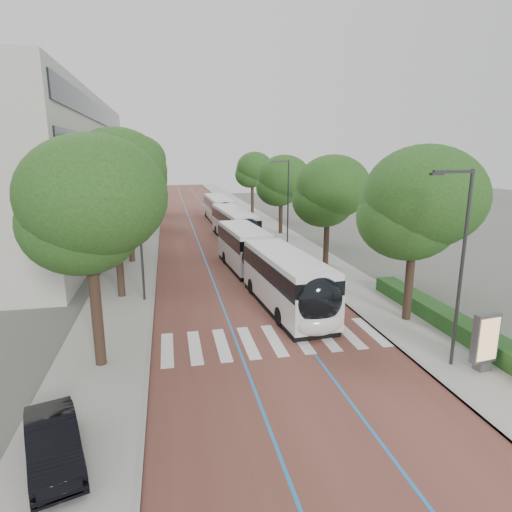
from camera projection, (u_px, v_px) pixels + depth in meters
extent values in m
plane|color=#51544C|center=(275.00, 350.00, 19.38)|extent=(160.00, 160.00, 0.00)
cube|color=brown|center=(202.00, 220.00, 57.48)|extent=(11.00, 140.00, 0.02)
cube|color=#989590|center=(145.00, 222.00, 55.98)|extent=(4.00, 140.00, 0.12)
cube|color=#989590|center=(257.00, 218.00, 58.95)|extent=(4.00, 140.00, 0.12)
cube|color=gray|center=(160.00, 221.00, 56.36)|extent=(0.20, 140.00, 0.14)
cube|color=gray|center=(243.00, 219.00, 58.57)|extent=(0.20, 140.00, 0.14)
cube|color=silver|center=(167.00, 349.00, 19.38)|extent=(0.55, 3.60, 0.01)
cube|color=silver|center=(195.00, 347.00, 19.63)|extent=(0.55, 3.60, 0.01)
cube|color=silver|center=(222.00, 345.00, 19.87)|extent=(0.55, 3.60, 0.01)
cube|color=silver|center=(248.00, 342.00, 20.12)|extent=(0.55, 3.60, 0.01)
cube|color=silver|center=(274.00, 340.00, 20.37)|extent=(0.55, 3.60, 0.01)
cube|color=silver|center=(299.00, 338.00, 20.62)|extent=(0.55, 3.60, 0.01)
cube|color=silver|center=(324.00, 336.00, 20.86)|extent=(0.55, 3.60, 0.01)
cube|color=silver|center=(348.00, 333.00, 21.11)|extent=(0.55, 3.60, 0.01)
cube|color=silver|center=(371.00, 331.00, 21.36)|extent=(0.55, 3.60, 0.01)
cube|color=#2370B3|center=(190.00, 220.00, 57.16)|extent=(0.12, 126.00, 0.01)
cube|color=#2370B3|center=(214.00, 220.00, 57.79)|extent=(0.12, 126.00, 0.01)
cube|color=#ABA79E|center=(5.00, 172.00, 40.57)|extent=(18.00, 40.00, 14.00)
cube|color=black|center=(108.00, 212.00, 43.29)|extent=(0.12, 38.00, 1.60)
cube|color=black|center=(105.00, 180.00, 42.55)|extent=(0.12, 38.00, 1.60)
cube|color=black|center=(102.00, 146.00, 41.81)|extent=(0.12, 38.00, 1.60)
cube|color=black|center=(100.00, 114.00, 41.11)|extent=(0.12, 38.00, 1.60)
cube|color=#17441A|center=(454.00, 324.00, 21.06)|extent=(1.20, 14.00, 0.80)
cylinder|color=#2F2F31|center=(461.00, 272.00, 16.91)|extent=(0.14, 0.14, 8.00)
cube|color=#2F2F31|center=(454.00, 172.00, 15.85)|extent=(1.70, 0.12, 0.12)
cube|color=#2F2F31|center=(437.00, 174.00, 15.73)|extent=(0.50, 0.20, 0.10)
cylinder|color=#2F2F31|center=(288.00, 203.00, 40.73)|extent=(0.14, 0.14, 8.00)
cube|color=#2F2F31|center=(280.00, 161.00, 39.66)|extent=(1.70, 0.12, 0.12)
cube|color=#2F2F31|center=(273.00, 162.00, 39.54)|extent=(0.50, 0.20, 0.10)
cylinder|color=#2F2F31|center=(140.00, 234.00, 24.84)|extent=(0.14, 0.14, 8.00)
cylinder|color=black|center=(97.00, 314.00, 17.36)|extent=(0.44, 0.44, 4.61)
ellipsoid|color=#1F4416|center=(88.00, 212.00, 16.39)|extent=(5.54, 5.54, 4.71)
cylinder|color=black|center=(119.00, 258.00, 25.88)|extent=(0.44, 0.44, 5.10)
ellipsoid|color=#1F4416|center=(113.00, 180.00, 24.80)|extent=(5.60, 5.60, 4.76)
cylinder|color=black|center=(131.00, 236.00, 34.54)|extent=(0.44, 0.44, 4.39)
ellipsoid|color=#1F4416|center=(127.00, 186.00, 33.61)|extent=(5.65, 5.65, 4.81)
cylinder|color=black|center=(138.00, 214.00, 43.94)|extent=(0.44, 0.44, 5.39)
ellipsoid|color=#1F4416|center=(135.00, 165.00, 42.81)|extent=(5.61, 5.61, 4.77)
cylinder|color=black|center=(144.00, 206.00, 55.50)|extent=(0.44, 0.44, 4.27)
ellipsoid|color=#1F4416|center=(142.00, 175.00, 54.60)|extent=(5.87, 5.87, 4.99)
cylinder|color=black|center=(148.00, 193.00, 69.69)|extent=(0.44, 0.44, 5.15)
ellipsoid|color=#1F4416|center=(146.00, 163.00, 68.60)|extent=(5.74, 5.74, 4.88)
cylinder|color=black|center=(409.00, 282.00, 22.31)|extent=(0.44, 0.44, 4.27)
ellipsoid|color=#1F4416|center=(415.00, 208.00, 21.42)|extent=(6.00, 6.00, 5.10)
cylinder|color=black|center=(326.00, 241.00, 33.77)|extent=(0.44, 0.44, 4.00)
ellipsoid|color=#1F4416|center=(328.00, 194.00, 32.93)|extent=(5.70, 5.70, 4.85)
cylinder|color=black|center=(281.00, 216.00, 47.11)|extent=(0.44, 0.44, 3.99)
ellipsoid|color=#1F4416|center=(281.00, 183.00, 46.27)|extent=(5.66, 5.66, 4.81)
cylinder|color=black|center=(252.00, 200.00, 62.30)|extent=(0.44, 0.44, 4.44)
ellipsoid|color=#1F4416|center=(252.00, 171.00, 61.36)|extent=(5.12, 5.12, 4.35)
cylinder|color=black|center=(260.00, 258.00, 28.98)|extent=(2.36, 1.08, 2.30)
cube|color=silver|center=(286.00, 288.00, 24.31)|extent=(3.22, 9.53, 1.82)
cube|color=black|center=(286.00, 268.00, 24.04)|extent=(3.25, 9.34, 0.97)
cube|color=white|center=(286.00, 257.00, 23.89)|extent=(3.16, 9.34, 0.31)
cube|color=black|center=(285.00, 306.00, 24.56)|extent=(3.14, 9.15, 0.35)
cube|color=silver|center=(244.00, 252.00, 33.13)|extent=(3.10, 7.91, 1.82)
cube|color=black|center=(244.00, 238.00, 32.87)|extent=(3.12, 7.76, 0.97)
cube|color=white|center=(244.00, 229.00, 32.72)|extent=(3.03, 7.75, 0.31)
cube|color=black|center=(244.00, 266.00, 33.39)|extent=(3.02, 7.60, 0.35)
ellipsoid|color=black|center=(319.00, 301.00, 19.90)|extent=(2.43, 1.28, 2.28)
ellipsoid|color=silver|center=(319.00, 324.00, 20.12)|extent=(2.42, 1.18, 1.14)
cylinder|color=black|center=(280.00, 316.00, 22.05)|extent=(0.38, 1.02, 1.00)
cylinder|color=black|center=(320.00, 312.00, 22.66)|extent=(0.38, 1.02, 1.00)
cylinder|color=black|center=(225.00, 258.00, 34.56)|extent=(0.38, 1.02, 1.00)
cylinder|color=black|center=(252.00, 256.00, 35.18)|extent=(0.38, 1.02, 1.00)
cylinder|color=black|center=(252.00, 286.00, 27.05)|extent=(0.38, 1.02, 1.00)
cylinder|color=black|center=(286.00, 283.00, 27.67)|extent=(0.38, 1.02, 1.00)
cube|color=silver|center=(234.00, 229.00, 43.59)|extent=(3.25, 12.13, 1.82)
cube|color=black|center=(234.00, 218.00, 43.33)|extent=(3.27, 11.90, 0.97)
cube|color=white|center=(234.00, 211.00, 43.18)|extent=(3.18, 11.89, 0.31)
cube|color=black|center=(234.00, 239.00, 43.85)|extent=(3.17, 11.65, 0.35)
ellipsoid|color=black|center=(248.00, 231.00, 37.93)|extent=(2.41, 1.24, 2.28)
ellipsoid|color=silver|center=(248.00, 244.00, 38.15)|extent=(2.41, 1.15, 1.14)
cylinder|color=black|center=(231.00, 243.00, 40.10)|extent=(0.36, 1.02, 1.00)
cylinder|color=black|center=(254.00, 242.00, 40.68)|extent=(0.36, 1.02, 1.00)
cylinder|color=black|center=(217.00, 230.00, 47.05)|extent=(0.36, 1.02, 1.00)
cylinder|color=black|center=(237.00, 229.00, 47.63)|extent=(0.36, 1.02, 1.00)
cube|color=silver|center=(218.00, 212.00, 56.49)|extent=(2.74, 12.05, 1.82)
cube|color=black|center=(218.00, 203.00, 56.22)|extent=(2.78, 11.81, 0.97)
cube|color=white|center=(218.00, 198.00, 56.07)|extent=(2.69, 11.81, 0.31)
cube|color=black|center=(219.00, 220.00, 56.74)|extent=(2.68, 11.57, 0.35)
ellipsoid|color=black|center=(225.00, 212.00, 50.77)|extent=(2.37, 1.15, 2.28)
ellipsoid|color=silver|center=(225.00, 221.00, 50.98)|extent=(2.37, 1.05, 1.14)
cylinder|color=black|center=(214.00, 222.00, 53.00)|extent=(0.32, 1.01, 1.00)
cylinder|color=black|center=(231.00, 221.00, 53.49)|extent=(0.32, 1.01, 1.00)
cylinder|color=black|center=(207.00, 214.00, 60.02)|extent=(0.32, 1.01, 1.00)
cylinder|color=black|center=(223.00, 213.00, 60.51)|extent=(0.32, 1.01, 1.00)
cube|color=#59595B|center=(482.00, 365.00, 17.34)|extent=(0.59, 0.51, 0.36)
cube|color=#59595B|center=(485.00, 338.00, 17.06)|extent=(1.19, 0.47, 2.05)
cube|color=#E4B379|center=(489.00, 340.00, 16.91)|extent=(0.97, 0.15, 1.78)
imported|color=black|center=(53.00, 443.00, 11.98)|extent=(2.45, 4.09, 1.27)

